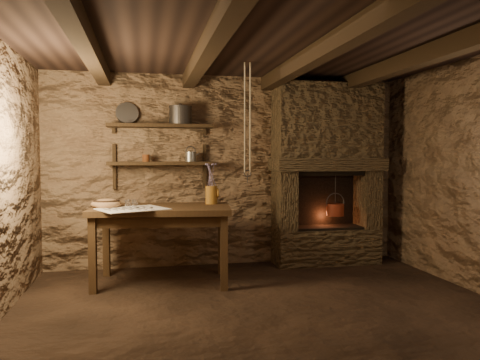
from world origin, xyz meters
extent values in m
plane|color=black|center=(0.00, 0.00, 0.00)|extent=(4.50, 4.50, 0.00)
cube|color=brown|center=(0.00, 2.00, 1.20)|extent=(4.50, 0.04, 2.40)
cube|color=brown|center=(0.00, -2.00, 1.20)|extent=(4.50, 0.04, 2.40)
cube|color=black|center=(0.00, 0.00, 2.40)|extent=(4.50, 4.00, 0.04)
cube|color=black|center=(-1.50, 0.00, 2.31)|extent=(0.14, 3.95, 0.16)
cube|color=black|center=(-0.50, 0.00, 2.31)|extent=(0.14, 3.95, 0.16)
cube|color=black|center=(0.50, 0.00, 2.31)|extent=(0.14, 3.95, 0.16)
cube|color=black|center=(1.50, 0.00, 2.31)|extent=(0.14, 3.95, 0.16)
cube|color=black|center=(-0.85, 1.84, 1.30)|extent=(1.25, 0.30, 0.04)
cube|color=black|center=(-0.85, 1.84, 1.75)|extent=(1.25, 0.30, 0.04)
cube|color=#382B1C|center=(1.25, 1.77, 0.23)|extent=(1.35, 0.45, 0.45)
cube|color=#382B1C|center=(0.69, 1.77, 0.82)|extent=(0.23, 0.45, 0.75)
cube|color=#382B1C|center=(1.81, 1.77, 0.82)|extent=(0.23, 0.45, 0.75)
cube|color=#382B1C|center=(1.25, 1.74, 1.28)|extent=(1.43, 0.51, 0.16)
cube|color=#382B1C|center=(1.25, 1.77, 1.83)|extent=(1.35, 0.45, 0.94)
cube|color=black|center=(1.25, 1.96, 0.82)|extent=(0.90, 0.06, 0.75)
cube|color=#382413|center=(-0.86, 1.24, 0.81)|extent=(1.56, 1.01, 0.06)
cube|color=#382413|center=(-0.86, 1.24, 0.71)|extent=(1.42, 0.87, 0.11)
cube|color=white|center=(-1.17, 1.01, 0.85)|extent=(0.80, 0.73, 0.01)
cylinder|color=#9B621E|center=(-0.30, 1.40, 0.94)|extent=(0.15, 0.15, 0.21)
torus|color=#9B621E|center=(-0.23, 1.40, 0.96)|extent=(0.02, 0.11, 0.11)
ellipsoid|color=#956840|center=(-1.44, 1.25, 0.88)|extent=(0.42, 0.42, 0.11)
cylinder|color=#332F2D|center=(-0.61, 1.84, 1.87)|extent=(0.34, 0.34, 0.20)
cylinder|color=gray|center=(-1.24, 1.94, 1.90)|extent=(0.28, 0.15, 0.27)
cylinder|color=#532610|center=(-1.02, 1.84, 1.36)|extent=(0.09, 0.09, 0.09)
cylinder|color=maroon|center=(1.35, 1.72, 0.70)|extent=(0.27, 0.27, 0.16)
torus|color=#332F2D|center=(1.35, 1.72, 0.79)|extent=(0.25, 0.02, 0.25)
cylinder|color=#332F2D|center=(1.35, 1.72, 0.94)|extent=(0.01, 0.01, 0.44)
camera|label=1|loc=(-1.04, -3.89, 1.39)|focal=35.00mm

